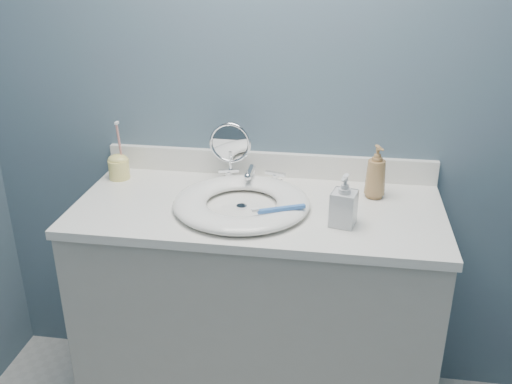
% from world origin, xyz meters
% --- Properties ---
extents(back_wall, '(2.20, 0.02, 2.40)m').
position_xyz_m(back_wall, '(0.00, 1.25, 1.20)').
color(back_wall, slate).
rests_on(back_wall, ground).
extents(vanity_cabinet, '(1.20, 0.55, 0.85)m').
position_xyz_m(vanity_cabinet, '(0.00, 0.97, 0.42)').
color(vanity_cabinet, '#B3ADA3').
rests_on(vanity_cabinet, ground).
extents(countertop, '(1.22, 0.57, 0.03)m').
position_xyz_m(countertop, '(0.00, 0.97, 0.86)').
color(countertop, white).
rests_on(countertop, vanity_cabinet).
extents(backsplash, '(1.22, 0.02, 0.09)m').
position_xyz_m(backsplash, '(0.00, 1.24, 0.93)').
color(backsplash, white).
rests_on(backsplash, countertop).
extents(basin, '(0.45, 0.45, 0.04)m').
position_xyz_m(basin, '(-0.05, 0.94, 0.90)').
color(basin, white).
rests_on(basin, countertop).
extents(drain, '(0.04, 0.04, 0.01)m').
position_xyz_m(drain, '(-0.05, 0.94, 0.88)').
color(drain, silver).
rests_on(drain, countertop).
extents(faucet, '(0.25, 0.13, 0.07)m').
position_xyz_m(faucet, '(-0.05, 1.14, 0.91)').
color(faucet, silver).
rests_on(faucet, countertop).
extents(makeup_mirror, '(0.15, 0.09, 0.22)m').
position_xyz_m(makeup_mirror, '(-0.13, 1.16, 1.00)').
color(makeup_mirror, silver).
rests_on(makeup_mirror, countertop).
extents(soap_bottle_amber, '(0.09, 0.09, 0.18)m').
position_xyz_m(soap_bottle_amber, '(0.38, 1.10, 0.97)').
color(soap_bottle_amber, '#9E7647').
rests_on(soap_bottle_amber, countertop).
extents(soap_bottle_clear, '(0.09, 0.09, 0.17)m').
position_xyz_m(soap_bottle_clear, '(0.28, 0.87, 0.96)').
color(soap_bottle_clear, silver).
rests_on(soap_bottle_clear, countertop).
extents(toothbrush_holder, '(0.08, 0.08, 0.22)m').
position_xyz_m(toothbrush_holder, '(-0.54, 1.13, 0.93)').
color(toothbrush_holder, '#F0DF78').
rests_on(toothbrush_holder, countertop).
extents(toothbrush_lying, '(0.16, 0.09, 0.02)m').
position_xyz_m(toothbrush_lying, '(0.08, 0.86, 0.92)').
color(toothbrush_lying, '#366EC2').
rests_on(toothbrush_lying, basin).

